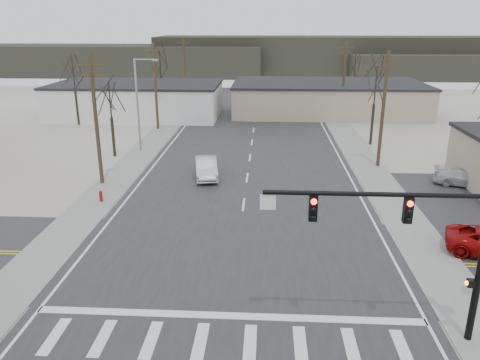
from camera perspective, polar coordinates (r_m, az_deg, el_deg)
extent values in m
plane|color=silver|center=(25.71, -0.45, -9.67)|extent=(140.00, 140.00, 0.00)
cube|color=#252527|center=(39.54, 0.94, 0.72)|extent=(18.00, 110.00, 0.05)
cube|color=#252527|center=(25.70, -0.45, -9.63)|extent=(90.00, 10.00, 0.04)
cube|color=gray|center=(45.91, -12.15, 2.87)|extent=(3.00, 90.00, 0.06)
cube|color=gray|center=(45.22, 14.76, 2.42)|extent=(3.00, 90.00, 0.06)
cylinder|color=black|center=(17.93, 16.33, -1.68)|extent=(8.40, 0.18, 0.18)
cube|color=black|center=(18.45, 19.80, -3.47)|extent=(0.32, 0.30, 1.00)
cube|color=black|center=(17.76, 8.90, -3.40)|extent=(0.32, 0.30, 1.00)
sphere|color=#FF0C05|center=(18.19, 20.05, -2.74)|extent=(0.22, 0.22, 0.22)
sphere|color=#FF0C05|center=(17.48, 9.00, -2.64)|extent=(0.22, 0.22, 0.22)
cube|color=silver|center=(17.59, 3.41, -2.72)|extent=(0.60, 0.04, 0.60)
cube|color=black|center=(20.64, 26.34, -11.20)|extent=(0.30, 0.25, 0.30)
sphere|color=#FF5905|center=(20.58, 25.95, -11.23)|extent=(0.18, 0.18, 0.18)
cylinder|color=#A50C0C|center=(34.82, -16.58, -2.05)|extent=(0.24, 0.24, 0.70)
sphere|color=#A50C0C|center=(34.69, -16.65, -1.43)|extent=(0.24, 0.24, 0.24)
cube|color=silver|center=(65.76, -12.38, 9.40)|extent=(22.00, 12.00, 4.20)
cube|color=black|center=(65.45, -12.52, 11.35)|extent=(22.30, 12.30, 0.30)
cube|color=tan|center=(67.90, 10.57, 9.72)|extent=(26.00, 14.00, 4.00)
cube|color=black|center=(67.61, 10.67, 11.51)|extent=(26.30, 14.30, 0.30)
cylinder|color=#493622|center=(37.64, -17.12, 6.81)|extent=(0.30, 0.30, 10.00)
cube|color=#493622|center=(37.06, -17.75, 13.17)|extent=(2.20, 0.12, 0.12)
cube|color=#493622|center=(37.13, -17.65, 12.09)|extent=(1.60, 0.12, 0.12)
cylinder|color=#493622|center=(56.57, -10.24, 11.06)|extent=(0.30, 0.30, 10.00)
cube|color=#493622|center=(56.19, -10.50, 15.31)|extent=(2.20, 0.12, 0.12)
cube|color=#493622|center=(56.23, -10.45, 14.60)|extent=(1.60, 0.12, 0.12)
cylinder|color=#493622|center=(76.05, -6.78, 13.11)|extent=(0.30, 0.30, 10.00)
cube|color=#493622|center=(75.77, -6.90, 16.27)|extent=(2.20, 0.12, 0.12)
cube|color=#493622|center=(75.80, -6.88, 15.74)|extent=(1.60, 0.12, 0.12)
cylinder|color=#493622|center=(42.42, 17.03, 8.08)|extent=(0.30, 0.30, 10.00)
cube|color=#493622|center=(41.91, 17.58, 13.72)|extent=(2.20, 0.12, 0.12)
cube|color=#493622|center=(41.97, 17.49, 12.77)|extent=(1.60, 0.12, 0.12)
cylinder|color=#493622|center=(63.79, 12.52, 11.75)|extent=(0.30, 0.30, 10.00)
cube|color=#493622|center=(63.45, 12.80, 15.52)|extent=(2.20, 0.12, 0.12)
cube|color=#493622|center=(63.49, 12.75, 14.89)|extent=(1.60, 0.12, 0.12)
cylinder|color=gray|center=(46.94, -12.37, 8.79)|extent=(0.20, 0.20, 9.00)
cylinder|color=gray|center=(46.16, -11.53, 14.20)|extent=(2.00, 0.12, 0.12)
cube|color=gray|center=(45.92, -10.28, 14.19)|extent=(0.60, 0.25, 0.18)
cylinder|color=black|center=(46.15, -15.20, 5.08)|extent=(0.28, 0.28, 3.75)
cylinder|color=black|center=(45.51, -15.56, 9.21)|extent=(0.14, 0.14, 3.75)
cylinder|color=black|center=(50.83, 15.80, 6.53)|extent=(0.28, 0.28, 4.25)
cylinder|color=black|center=(50.21, 16.19, 10.79)|extent=(0.14, 0.14, 4.25)
cylinder|color=black|center=(71.01, -9.54, 10.36)|extent=(0.28, 0.28, 4.50)
cylinder|color=black|center=(70.56, -9.72, 13.61)|extent=(0.14, 0.14, 4.50)
cylinder|color=black|center=(76.48, 13.63, 10.49)|extent=(0.28, 0.28, 4.00)
cylinder|color=black|center=(76.09, 13.84, 13.17)|extent=(0.14, 0.14, 4.00)
cylinder|color=black|center=(62.07, -19.25, 8.41)|extent=(0.28, 0.28, 4.50)
cylinder|color=black|center=(61.55, -19.66, 12.11)|extent=(0.14, 0.14, 4.50)
cube|color=#333026|center=(120.57, -14.83, 13.94)|extent=(70.00, 18.00, 7.00)
cube|color=#333026|center=(119.60, 10.06, 14.70)|extent=(80.00, 18.00, 9.00)
cube|color=#333026|center=(122.96, 27.14, 12.28)|extent=(60.00, 18.00, 5.50)
imported|color=#A7ABB2|center=(38.61, -4.14, 1.52)|extent=(2.52, 5.11, 1.61)
imported|color=black|center=(71.67, 6.50, 9.36)|extent=(3.07, 5.22, 1.42)
imported|color=black|center=(74.77, 1.90, 9.79)|extent=(2.14, 3.89, 1.25)
imported|color=#B1B5BD|center=(40.51, 25.67, 0.25)|extent=(4.85, 3.14, 1.31)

